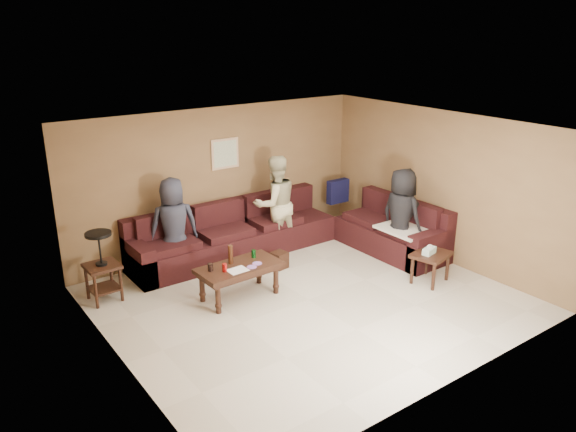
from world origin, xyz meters
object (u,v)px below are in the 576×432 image
at_px(waste_bin, 280,260).
at_px(side_table_right, 431,257).
at_px(coffee_table, 239,270).
at_px(person_left, 174,226).
at_px(sectional_sofa, 292,236).
at_px(person_middle, 275,204).
at_px(end_table_left, 102,265).
at_px(person_right, 401,215).

bearing_deg(waste_bin, side_table_right, -48.74).
relative_size(coffee_table, person_left, 0.79).
bearing_deg(waste_bin, person_left, 149.33).
distance_m(sectional_sofa, coffee_table, 1.80).
distance_m(side_table_right, person_middle, 2.78).
distance_m(coffee_table, side_table_right, 2.94).
xyz_separation_m(end_table_left, person_middle, (3.10, 0.13, 0.30)).
distance_m(waste_bin, person_left, 1.79).
height_order(side_table_right, person_middle, person_middle).
xyz_separation_m(side_table_right, person_middle, (-1.17, 2.48, 0.43)).
height_order(coffee_table, end_table_left, end_table_left).
relative_size(person_middle, person_right, 1.07).
relative_size(sectional_sofa, person_left, 2.97).
xyz_separation_m(waste_bin, person_right, (1.82, -0.92, 0.66)).
distance_m(coffee_table, person_middle, 1.95).
bearing_deg(sectional_sofa, coffee_table, -151.49).
distance_m(person_left, person_right, 3.70).
bearing_deg(end_table_left, person_middle, 2.35).
height_order(coffee_table, side_table_right, coffee_table).
relative_size(side_table_right, waste_bin, 2.49).
relative_size(end_table_left, waste_bin, 3.85).
xyz_separation_m(person_left, person_right, (3.25, -1.77, 0.01)).
distance_m(sectional_sofa, end_table_left, 3.22).
height_order(person_middle, person_right, person_middle).
relative_size(coffee_table, person_right, 0.77).
bearing_deg(end_table_left, person_right, -18.16).
height_order(coffee_table, waste_bin, coffee_table).
bearing_deg(person_left, end_table_left, 28.55).
distance_m(side_table_right, person_right, 0.99).
xyz_separation_m(coffee_table, person_middle, (1.47, 1.20, 0.42)).
xyz_separation_m(end_table_left, person_left, (1.27, 0.29, 0.24)).
relative_size(person_left, person_middle, 0.92).
relative_size(sectional_sofa, person_middle, 2.74).
height_order(waste_bin, person_right, person_right).
bearing_deg(person_right, sectional_sofa, 42.24).
xyz_separation_m(waste_bin, person_middle, (0.40, 0.69, 0.71)).
bearing_deg(sectional_sofa, person_left, 165.40).
relative_size(side_table_right, person_right, 0.42).
xyz_separation_m(person_left, person_middle, (1.83, -0.16, 0.07)).
bearing_deg(end_table_left, sectional_sofa, -3.90).
bearing_deg(side_table_right, person_right, 74.20).
distance_m(end_table_left, person_right, 4.76).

